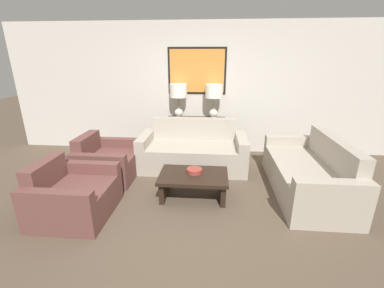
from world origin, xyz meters
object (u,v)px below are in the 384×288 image
object	(u,v)px
coffee_table	(193,181)
couch_by_back_wall	(193,152)
couch_by_side	(308,174)
armchair_near_back_wall	(107,162)
decorative_bowl	(194,171)
table_lamp_right	(214,94)
armchair_near_camera	(73,196)
console_table	(196,136)
table_lamp_left	(178,94)

from	to	relation	value
coffee_table	couch_by_back_wall	bearing A→B (deg)	95.01
couch_by_side	armchair_near_back_wall	world-z (taller)	couch_by_side
decorative_bowl	armchair_near_back_wall	distance (m)	1.62
couch_by_side	coffee_table	bearing A→B (deg)	-170.03
decorative_bowl	coffee_table	bearing A→B (deg)	-97.07
decorative_bowl	table_lamp_right	bearing A→B (deg)	81.85
coffee_table	armchair_near_camera	world-z (taller)	armchair_near_camera
coffee_table	armchair_near_back_wall	size ratio (longest dim) A/B	1.02
coffee_table	armchair_near_back_wall	distance (m)	1.63
table_lamp_right	couch_by_side	world-z (taller)	table_lamp_right
console_table	decorative_bowl	xyz separation A→B (m)	(0.10, -1.75, 0.02)
table_lamp_left	armchair_near_camera	bearing A→B (deg)	-114.42
couch_by_side	armchair_near_camera	size ratio (longest dim) A/B	2.00
decorative_bowl	armchair_near_back_wall	world-z (taller)	armchair_near_back_wall
couch_by_back_wall	armchair_near_back_wall	size ratio (longest dim) A/B	2.00
console_table	coffee_table	bearing A→B (deg)	-86.94
couch_by_back_wall	coffee_table	distance (m)	1.11
console_table	decorative_bowl	bearing A→B (deg)	-86.61
table_lamp_left	table_lamp_right	xyz separation A→B (m)	(0.71, 0.00, 0.00)
decorative_bowl	armchair_near_back_wall	bearing A→B (deg)	161.93
armchair_near_back_wall	table_lamp_left	bearing A→B (deg)	49.35
table_lamp_left	decorative_bowl	distance (m)	2.01
table_lamp_right	decorative_bowl	bearing A→B (deg)	-98.15
armchair_near_back_wall	armchair_near_camera	size ratio (longest dim) A/B	1.00
table_lamp_left	coffee_table	bearing A→B (deg)	-75.99
couch_by_side	coffee_table	distance (m)	1.75
coffee_table	armchair_near_camera	xyz separation A→B (m)	(-1.53, -0.56, -0.00)
console_table	table_lamp_right	bearing A→B (deg)	0.00
armchair_near_camera	decorative_bowl	bearing A→B (deg)	21.87
armchair_near_back_wall	armchair_near_camera	distance (m)	1.12
couch_by_side	console_table	bearing A→B (deg)	140.28
couch_by_side	armchair_near_back_wall	bearing A→B (deg)	175.49
console_table	coffee_table	world-z (taller)	console_table
table_lamp_left	table_lamp_right	bearing A→B (deg)	0.00
console_table	table_lamp_left	bearing A→B (deg)	180.00
table_lamp_left	coffee_table	size ratio (longest dim) A/B	0.70
table_lamp_right	couch_by_back_wall	distance (m)	1.25
armchair_near_back_wall	table_lamp_right	bearing A→B (deg)	35.05
decorative_bowl	armchair_near_back_wall	size ratio (longest dim) A/B	0.23
couch_by_back_wall	decorative_bowl	size ratio (longest dim) A/B	8.53
console_table	armchair_near_camera	bearing A→B (deg)	-121.12
decorative_bowl	armchair_near_back_wall	xyz separation A→B (m)	(-1.54, 0.50, -0.14)
coffee_table	armchair_near_back_wall	xyz separation A→B (m)	(-1.53, 0.56, -0.00)
table_lamp_left	coffee_table	world-z (taller)	table_lamp_left
table_lamp_right	decorative_bowl	size ratio (longest dim) A/B	3.05
table_lamp_right	decorative_bowl	xyz separation A→B (m)	(-0.25, -1.75, -0.86)
console_table	armchair_near_back_wall	bearing A→B (deg)	-138.80
console_table	couch_by_side	bearing A→B (deg)	-39.72
armchair_near_camera	console_table	bearing A→B (deg)	58.88
couch_by_back_wall	coffee_table	xyz separation A→B (m)	(0.10, -1.10, -0.03)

